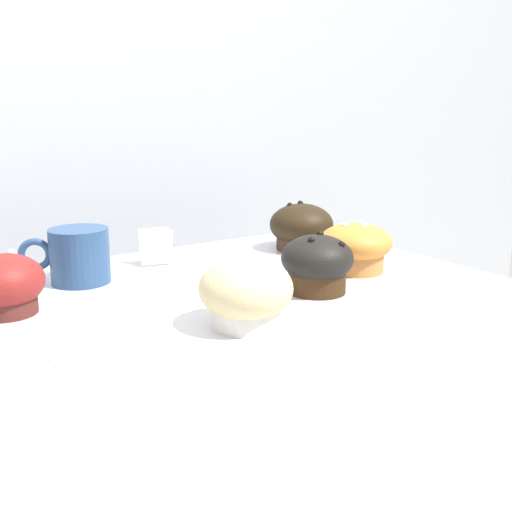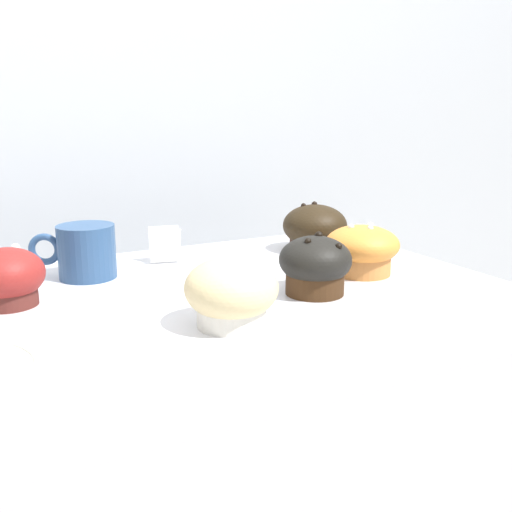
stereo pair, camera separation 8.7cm
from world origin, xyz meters
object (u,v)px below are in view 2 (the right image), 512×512
Objects in this scene: muffin_back_left at (315,265)px; coffee_cup at (85,250)px; muffin_front_right at (315,229)px; muffin_front_left at (362,249)px; muffin_front_center at (231,293)px; muffin_back_right at (7,278)px.

muffin_back_left reaches higher than coffee_cup.
muffin_back_left is 0.27m from muffin_front_right.
muffin_front_left is 0.99× the size of muffin_front_right.
muffin_front_right reaches higher than muffin_front_left.
coffee_cup is (-0.41, 0.01, 0.00)m from muffin_front_right.
coffee_cup is at bearing 155.26° from muffin_front_left.
coffee_cup is (-0.27, 0.23, 0.00)m from muffin_back_left.
muffin_front_left is (0.28, 0.11, -0.00)m from muffin_front_center.
muffin_back_left reaches higher than muffin_front_left.
muffin_front_right reaches higher than muffin_front_center.
muffin_front_left is at bearing 23.86° from muffin_back_left.
muffin_back_right is at bearing 169.92° from muffin_front_left.
muffin_front_right is (0.02, 0.17, 0.00)m from muffin_front_left.
muffin_front_left is (0.12, 0.05, -0.00)m from muffin_back_left.
muffin_back_right is at bearing -171.61° from muffin_front_right.
muffin_front_right is (0.15, 0.22, -0.00)m from muffin_back_left.
coffee_cup is at bearing 36.20° from muffin_back_right.
muffin_front_left is 0.93× the size of coffee_cup.
coffee_cup reaches higher than muffin_back_right.
muffin_front_right is at bearing 56.89° from muffin_back_left.
muffin_front_right is at bearing -1.38° from coffee_cup.
coffee_cup is at bearing 178.62° from muffin_front_right.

